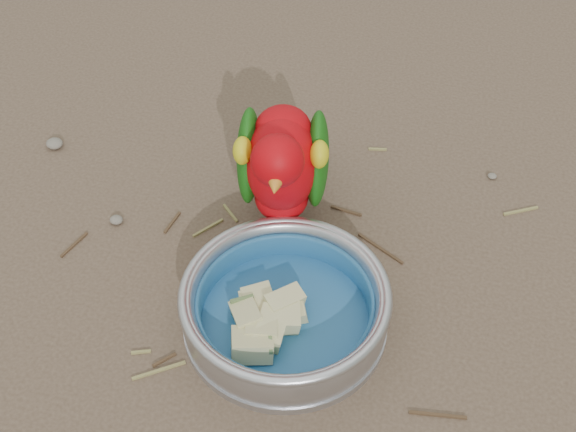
% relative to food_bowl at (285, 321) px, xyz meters
% --- Properties ---
extents(ground, '(60.00, 60.00, 0.00)m').
position_rel_food_bowl_xyz_m(ground, '(-0.05, -0.03, -0.01)').
color(ground, brown).
extents(food_bowl, '(0.23, 0.23, 0.02)m').
position_rel_food_bowl_xyz_m(food_bowl, '(0.00, 0.00, 0.00)').
color(food_bowl, '#B2B2BA').
rests_on(food_bowl, ground).
extents(bowl_wall, '(0.23, 0.23, 0.04)m').
position_rel_food_bowl_xyz_m(bowl_wall, '(0.00, 0.00, 0.03)').
color(bowl_wall, '#B2B2BA').
rests_on(bowl_wall, food_bowl).
extents(fruit_wedges, '(0.14, 0.14, 0.03)m').
position_rel_food_bowl_xyz_m(fruit_wedges, '(-0.00, 0.00, 0.02)').
color(fruit_wedges, '#C9C186').
rests_on(fruit_wedges, food_bowl).
extents(lory_parrot, '(0.15, 0.25, 0.19)m').
position_rel_food_bowl_xyz_m(lory_parrot, '(-0.04, 0.15, 0.09)').
color(lory_parrot, '#AB040A').
rests_on(lory_parrot, ground).
extents(ground_debris, '(0.90, 0.80, 0.01)m').
position_rel_food_bowl_xyz_m(ground_debris, '(-0.03, 0.01, -0.01)').
color(ground_debris, olive).
rests_on(ground_debris, ground).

